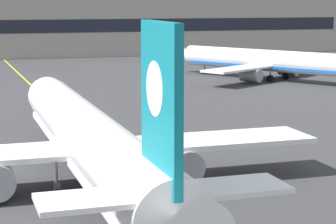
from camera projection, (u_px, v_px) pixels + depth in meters
taxiway_centreline at (89, 139)px, 60.75m from camera, size 7.63×179.86×0.01m
airliner_foreground at (91, 140)px, 44.11m from camera, size 32.12×41.47×11.65m
airliner_background at (270, 61)px, 104.57m from camera, size 25.93×32.13×10.22m
safety_cone_by_nose_gear at (74, 136)px, 61.09m from camera, size 0.44×0.44×0.55m
terminal_building at (15, 26)px, 145.65m from camera, size 155.35×12.40×13.28m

